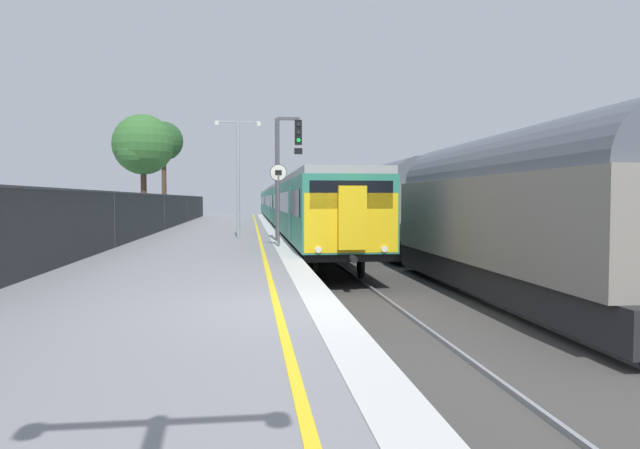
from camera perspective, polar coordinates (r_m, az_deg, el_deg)
name	(u,v)px	position (r m, az deg, el deg)	size (l,w,h in m)	color
ground	(461,340)	(9.76, 13.88, -11.16)	(17.40, 110.00, 1.21)	gray
commuter_train_at_platform	(286,205)	(45.81, -3.45, 2.00)	(2.83, 60.14, 3.81)	#2D846B
freight_train_adjacent_track	(386,205)	(29.18, 6.58, 1.91)	(2.60, 41.04, 4.38)	#232326
signal_gantry	(284,164)	(23.19, -3.61, 6.07)	(1.10, 0.24, 5.00)	#47474C
speed_limit_sign	(278,195)	(20.32, -4.17, 2.99)	(0.59, 0.08, 2.93)	#59595B
platform_lamp_mid	(238,167)	(25.12, -8.18, 5.66)	(2.00, 0.20, 5.15)	#93999E
background_tree_left	(142,146)	(36.20, -17.37, 7.46)	(3.62, 3.62, 6.80)	#473323
background_tree_centre	(162,143)	(44.90, -15.45, 7.83)	(2.90, 2.94, 7.51)	#473323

